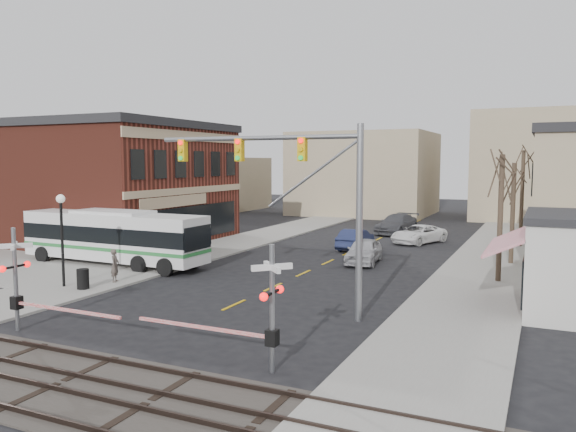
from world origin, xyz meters
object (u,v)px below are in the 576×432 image
at_px(trash_bin, 83,279).
at_px(car_c, 419,234).
at_px(pedestrian_far, 145,251).
at_px(transit_bus, 114,236).
at_px(car_d, 397,224).
at_px(rr_crossing_east, 260,308).
at_px(rr_crossing_west, 24,281).
at_px(traffic_signal_mast, 299,180).
at_px(street_lamp, 61,222).
at_px(pedestrian_near, 115,265).
at_px(car_b, 355,239).
at_px(car_a, 364,251).

relative_size(trash_bin, car_c, 0.19).
bearing_deg(trash_bin, pedestrian_far, 100.72).
xyz_separation_m(transit_bus, car_d, (12.27, 22.89, -0.99)).
xyz_separation_m(rr_crossing_east, pedestrian_far, (-14.25, 12.01, -0.89)).
bearing_deg(pedestrian_far, rr_crossing_west, -127.54).
bearing_deg(traffic_signal_mast, transit_bus, 160.11).
height_order(traffic_signal_mast, street_lamp, traffic_signal_mast).
height_order(transit_bus, pedestrian_far, transit_bus).
bearing_deg(pedestrian_near, pedestrian_far, -3.26).
distance_m(street_lamp, pedestrian_far, 6.67).
distance_m(street_lamp, car_c, 27.35).
bearing_deg(pedestrian_far, transit_bus, 125.29).
bearing_deg(transit_bus, pedestrian_far, 2.00).
height_order(rr_crossing_east, pedestrian_far, rr_crossing_east).
bearing_deg(pedestrian_far, pedestrian_near, -127.30).
xyz_separation_m(rr_crossing_west, pedestrian_far, (-4.27, 12.28, -0.89)).
relative_size(rr_crossing_east, car_c, 1.08).
bearing_deg(transit_bus, car_b, 46.69).
bearing_deg(rr_crossing_east, car_b, 101.17).
bearing_deg(pedestrian_far, traffic_signal_mast, -80.22).
distance_m(transit_bus, car_a, 15.83).
bearing_deg(car_c, street_lamp, -95.49).
bearing_deg(car_b, rr_crossing_west, 78.09).
relative_size(car_b, car_d, 0.78).
bearing_deg(traffic_signal_mast, pedestrian_far, 156.49).
bearing_deg(trash_bin, car_a, 52.02).
height_order(rr_crossing_west, rr_crossing_east, same).
xyz_separation_m(trash_bin, pedestrian_far, (-1.18, 6.23, 0.45)).
bearing_deg(pedestrian_near, car_b, -48.08).
bearing_deg(transit_bus, rr_crossing_west, -61.54).
height_order(traffic_signal_mast, rr_crossing_west, traffic_signal_mast).
bearing_deg(car_b, street_lamp, 62.71).
xyz_separation_m(transit_bus, pedestrian_far, (2.34, 0.08, -0.77)).
relative_size(car_a, car_b, 1.01).
relative_size(rr_crossing_east, pedestrian_far, 2.93).
bearing_deg(rr_crossing_west, street_lamp, 126.07).
distance_m(trash_bin, pedestrian_far, 6.36).
xyz_separation_m(trash_bin, car_a, (10.49, 13.44, 0.17)).
distance_m(car_a, pedestrian_near, 15.33).
distance_m(rr_crossing_west, car_d, 35.55).
height_order(trash_bin, car_a, car_a).
relative_size(transit_bus, trash_bin, 12.75).
bearing_deg(car_b, rr_crossing_east, 101.06).
relative_size(car_b, car_c, 0.89).
height_order(car_b, car_d, car_d).
bearing_deg(rr_crossing_east, traffic_signal_mast, 103.39).
relative_size(traffic_signal_mast, car_b, 2.08).
bearing_deg(pedestrian_far, car_d, 9.75).
bearing_deg(street_lamp, car_d, 70.87).
relative_size(street_lamp, pedestrian_near, 2.68).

